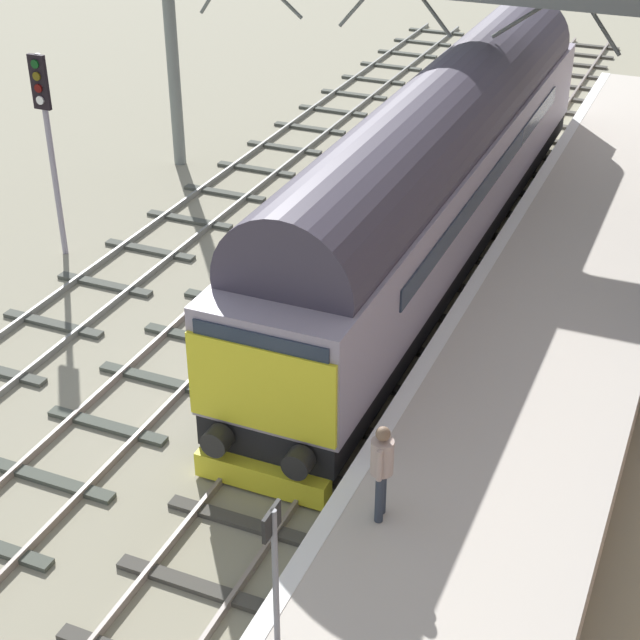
{
  "coord_description": "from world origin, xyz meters",
  "views": [
    {
      "loc": [
        6.1,
        -13.88,
        11.01
      ],
      "look_at": [
        0.2,
        -0.13,
        2.32
      ],
      "focal_mm": 55.52,
      "sensor_mm": 36.0,
      "label": 1
    }
  ],
  "objects_px": {
    "diesel_locomotive": "(438,165)",
    "signal_post_far": "(47,129)",
    "platform_number_sign": "(274,558)",
    "waiting_passenger": "(382,464)"
  },
  "relations": [
    {
      "from": "diesel_locomotive",
      "to": "signal_post_far",
      "type": "bearing_deg",
      "value": -159.04
    },
    {
      "from": "platform_number_sign",
      "to": "waiting_passenger",
      "type": "distance_m",
      "value": 2.84
    },
    {
      "from": "signal_post_far",
      "to": "waiting_passenger",
      "type": "distance_m",
      "value": 13.23
    },
    {
      "from": "diesel_locomotive",
      "to": "waiting_passenger",
      "type": "height_order",
      "value": "diesel_locomotive"
    },
    {
      "from": "diesel_locomotive",
      "to": "platform_number_sign",
      "type": "relative_size",
      "value": 8.83
    },
    {
      "from": "diesel_locomotive",
      "to": "platform_number_sign",
      "type": "distance_m",
      "value": 13.4
    },
    {
      "from": "diesel_locomotive",
      "to": "waiting_passenger",
      "type": "relative_size",
      "value": 11.81
    },
    {
      "from": "platform_number_sign",
      "to": "waiting_passenger",
      "type": "xyz_separation_m",
      "value": [
        0.4,
        2.77,
        -0.46
      ]
    },
    {
      "from": "diesel_locomotive",
      "to": "waiting_passenger",
      "type": "distance_m",
      "value": 10.76
    },
    {
      "from": "signal_post_far",
      "to": "waiting_passenger",
      "type": "bearing_deg",
      "value": -33.05
    }
  ]
}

